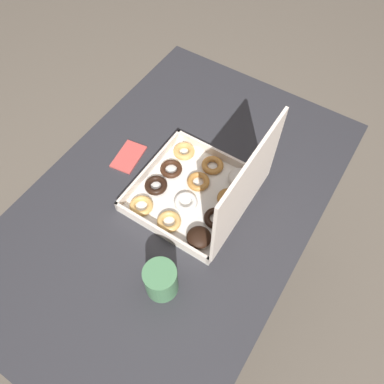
{
  "coord_description": "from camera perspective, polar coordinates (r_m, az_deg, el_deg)",
  "views": [
    {
      "loc": [
        0.42,
        0.34,
        1.68
      ],
      "look_at": [
        -0.04,
        0.04,
        0.79
      ],
      "focal_mm": 35.0,
      "sensor_mm": 36.0,
      "label": 1
    }
  ],
  "objects": [
    {
      "name": "donut_box",
      "position": [
        1.01,
        2.12,
        -0.0
      ],
      "size": [
        0.31,
        0.31,
        0.3
      ],
      "color": "silver",
      "rests_on": "dining_table"
    },
    {
      "name": "dining_table",
      "position": [
        1.16,
        -2.64,
        -4.25
      ],
      "size": [
        1.14,
        0.74,
        0.77
      ],
      "color": "#2D2D33",
      "rests_on": "ground_plane"
    },
    {
      "name": "coffee_mug",
      "position": [
        0.91,
        -4.76,
        -13.23
      ],
      "size": [
        0.08,
        0.08,
        0.1
      ],
      "color": "#4C8456",
      "rests_on": "dining_table"
    },
    {
      "name": "ground_plane",
      "position": [
        1.76,
        -1.79,
        -14.15
      ],
      "size": [
        8.0,
        8.0,
        0.0
      ],
      "primitive_type": "plane",
      "color": "#6B6054"
    },
    {
      "name": "paper_napkin",
      "position": [
        1.15,
        -9.64,
        5.34
      ],
      "size": [
        0.12,
        0.08,
        0.01
      ],
      "color": "#CC4C47",
      "rests_on": "dining_table"
    }
  ]
}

